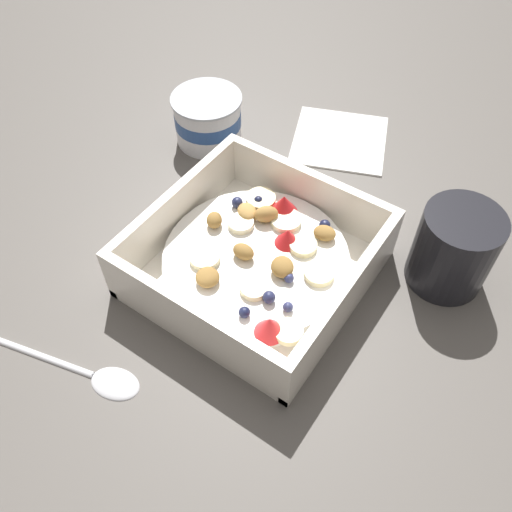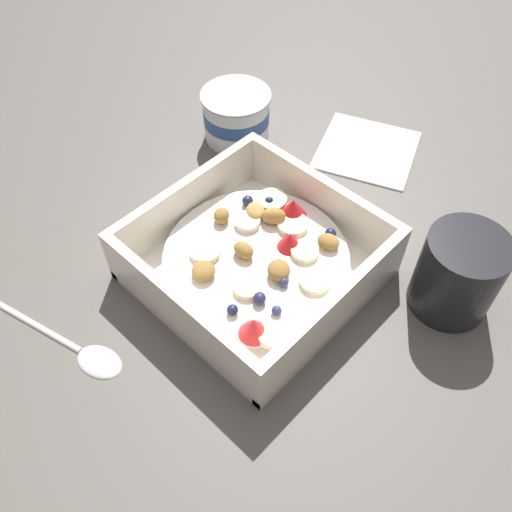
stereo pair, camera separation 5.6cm
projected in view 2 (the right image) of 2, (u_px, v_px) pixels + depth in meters
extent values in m
plane|color=#56514C|center=(262.00, 287.00, 0.57)|extent=(2.40, 2.40, 0.00)
cube|color=white|center=(256.00, 271.00, 0.58)|extent=(0.22, 0.22, 0.01)
cube|color=white|center=(336.00, 312.00, 0.51)|extent=(0.22, 0.01, 0.07)
cube|color=white|center=(188.00, 203.00, 0.60)|extent=(0.22, 0.01, 0.07)
cube|color=white|center=(180.00, 316.00, 0.51)|extent=(0.01, 0.20, 0.07)
cube|color=white|center=(320.00, 201.00, 0.60)|extent=(0.01, 0.20, 0.07)
cylinder|color=white|center=(256.00, 262.00, 0.57)|extent=(0.19, 0.19, 0.02)
cylinder|color=beige|center=(272.00, 200.00, 0.60)|extent=(0.04, 0.04, 0.01)
cylinder|color=#F4EAB7|center=(305.00, 251.00, 0.56)|extent=(0.03, 0.03, 0.01)
cylinder|color=beige|center=(272.00, 335.00, 0.50)|extent=(0.03, 0.03, 0.01)
cylinder|color=#F4EAB7|center=(205.00, 251.00, 0.56)|extent=(0.04, 0.04, 0.01)
cylinder|color=beige|center=(247.00, 287.00, 0.53)|extent=(0.04, 0.04, 0.01)
cylinder|color=#F7EFC6|center=(293.00, 225.00, 0.58)|extent=(0.04, 0.04, 0.01)
cylinder|color=#F7EFC6|center=(247.00, 222.00, 0.58)|extent=(0.03, 0.03, 0.01)
cylinder|color=beige|center=(315.00, 281.00, 0.53)|extent=(0.04, 0.04, 0.01)
cone|color=red|center=(292.00, 242.00, 0.56)|extent=(0.04, 0.04, 0.02)
cone|color=red|center=(254.00, 327.00, 0.49)|extent=(0.04, 0.04, 0.02)
cone|color=red|center=(293.00, 208.00, 0.59)|extent=(0.04, 0.04, 0.02)
sphere|color=navy|center=(199.00, 272.00, 0.54)|extent=(0.01, 0.01, 0.01)
sphere|color=#191E3D|center=(269.00, 201.00, 0.60)|extent=(0.01, 0.01, 0.01)
sphere|color=navy|center=(277.00, 311.00, 0.51)|extent=(0.01, 0.01, 0.01)
sphere|color=navy|center=(286.00, 279.00, 0.53)|extent=(0.01, 0.01, 0.01)
sphere|color=#191E3D|center=(330.00, 234.00, 0.57)|extent=(0.01, 0.01, 0.01)
sphere|color=#23284C|center=(248.00, 201.00, 0.60)|extent=(0.01, 0.01, 0.01)
sphere|color=#191E3D|center=(232.00, 310.00, 0.51)|extent=(0.01, 0.01, 0.01)
sphere|color=#23284C|center=(260.00, 298.00, 0.52)|extent=(0.01, 0.01, 0.01)
ellipsoid|color=tan|center=(255.00, 211.00, 0.59)|extent=(0.03, 0.03, 0.01)
ellipsoid|color=olive|center=(279.00, 270.00, 0.54)|extent=(0.03, 0.03, 0.02)
ellipsoid|color=#AD7F42|center=(274.00, 216.00, 0.58)|extent=(0.03, 0.03, 0.02)
ellipsoid|color=olive|center=(203.00, 271.00, 0.54)|extent=(0.03, 0.03, 0.01)
ellipsoid|color=olive|center=(329.00, 242.00, 0.56)|extent=(0.02, 0.03, 0.01)
ellipsoid|color=olive|center=(240.00, 253.00, 0.55)|extent=(0.02, 0.02, 0.02)
ellipsoid|color=olive|center=(221.00, 216.00, 0.58)|extent=(0.03, 0.02, 0.02)
ellipsoid|color=silver|center=(99.00, 360.00, 0.51)|extent=(0.04, 0.05, 0.01)
cylinder|color=silver|center=(31.00, 322.00, 0.54)|extent=(0.04, 0.12, 0.01)
cylinder|color=white|center=(236.00, 117.00, 0.70)|extent=(0.08, 0.08, 0.06)
cylinder|color=#2D5193|center=(236.00, 115.00, 0.70)|extent=(0.09, 0.09, 0.02)
cylinder|color=#B7BCC6|center=(236.00, 95.00, 0.68)|extent=(0.09, 0.09, 0.00)
cylinder|color=black|center=(458.00, 274.00, 0.52)|extent=(0.08, 0.08, 0.09)
torus|color=black|center=(453.00, 239.00, 0.55)|extent=(0.05, 0.04, 0.05)
cube|color=white|center=(367.00, 149.00, 0.71)|extent=(0.16, 0.16, 0.01)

